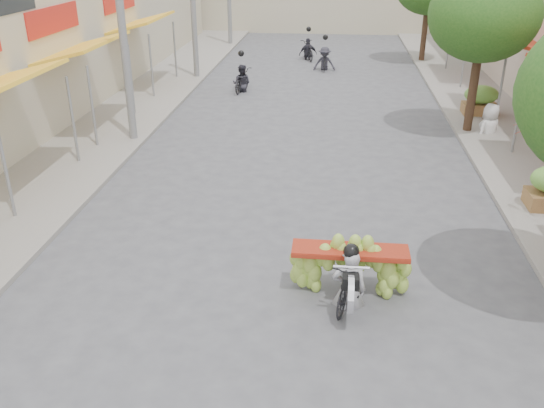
{
  "coord_description": "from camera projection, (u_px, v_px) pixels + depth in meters",
  "views": [
    {
      "loc": [
        0.9,
        -5.04,
        5.99
      ],
      "look_at": [
        -0.22,
        5.38,
        1.1
      ],
      "focal_mm": 38.0,
      "sensor_mm": 36.0,
      "label": 1
    }
  ],
  "objects": [
    {
      "name": "utility_pole_mid",
      "position": [
        120.0,
        10.0,
        16.79
      ],
      "size": [
        0.6,
        0.24,
        8.0
      ],
      "color": "slate",
      "rests_on": "ground"
    },
    {
      "name": "sidewalk_right",
      "position": [
        508.0,
        124.0,
        19.97
      ],
      "size": [
        4.0,
        60.0,
        0.12
      ],
      "primitive_type": "cube",
      "color": "gray",
      "rests_on": "ground"
    },
    {
      "name": "street_tree_mid",
      "position": [
        484.0,
        15.0,
        17.65
      ],
      "size": [
        3.4,
        3.4,
        5.25
      ],
      "color": "#3A2719",
      "rests_on": "ground"
    },
    {
      "name": "banana_motorbike",
      "position": [
        350.0,
        266.0,
        10.17
      ],
      "size": [
        2.2,
        1.81,
        2.09
      ],
      "color": "black",
      "rests_on": "ground"
    },
    {
      "name": "produce_crate_far",
      "position": [
        481.0,
        98.0,
        20.67
      ],
      "size": [
        1.2,
        0.88,
        1.16
      ],
      "color": "brown",
      "rests_on": "ground"
    },
    {
      "name": "bg_motorbike_b",
      "position": [
        325.0,
        52.0,
        27.87
      ],
      "size": [
        1.07,
        1.56,
        1.95
      ],
      "color": "black",
      "rests_on": "ground"
    },
    {
      "name": "sidewalk_left",
      "position": [
        118.0,
        112.0,
        21.33
      ],
      "size": [
        4.0,
        60.0,
        0.12
      ],
      "primitive_type": "cube",
      "color": "gray",
      "rests_on": "ground"
    },
    {
      "name": "pedestrian",
      "position": [
        493.0,
        104.0,
        18.56
      ],
      "size": [
        1.09,
        1.02,
        1.92
      ],
      "rotation": [
        0.0,
        0.0,
        3.8
      ],
      "color": "silver",
      "rests_on": "ground"
    },
    {
      "name": "bg_motorbike_a",
      "position": [
        242.0,
        74.0,
        24.14
      ],
      "size": [
        0.85,
        1.71,
        1.95
      ],
      "color": "black",
      "rests_on": "ground"
    },
    {
      "name": "bg_motorbike_c",
      "position": [
        308.0,
        45.0,
        30.32
      ],
      "size": [
        1.09,
        1.8,
        1.95
      ],
      "color": "black",
      "rests_on": "ground"
    }
  ]
}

